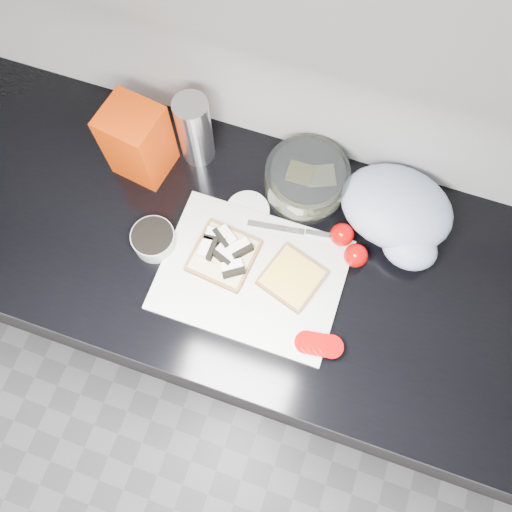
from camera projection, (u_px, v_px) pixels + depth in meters
The scene contains 14 objects.
base_cabinet at pixel (265, 305), 1.58m from camera, with size 3.50×0.60×0.86m, color black.
countertop at pixel (268, 256), 1.15m from camera, with size 3.50×0.64×0.04m, color black.
cutting_board at pixel (252, 275), 1.11m from camera, with size 0.40×0.30×0.01m, color silver.
bread_left at pixel (224, 254), 1.11m from camera, with size 0.15×0.15×0.04m.
bread_right at pixel (292, 278), 1.09m from camera, with size 0.15×0.15×0.02m.
tomato_slices at pixel (319, 344), 1.04m from camera, with size 0.11×0.07×0.02m.
knife at pixel (300, 231), 1.14m from camera, with size 0.20×0.04×0.01m.
seed_tub at pixel (154, 239), 1.12m from camera, with size 0.10×0.10×0.05m.
tub_lid at pixel (248, 211), 1.17m from camera, with size 0.10×0.10×0.01m, color silver.
glass_bowl at pixel (306, 180), 1.16m from camera, with size 0.19×0.19×0.08m.
bread_bag at pixel (138, 141), 1.13m from camera, with size 0.12×0.11×0.19m, color #E33503.
steel_canister at pixel (195, 131), 1.14m from camera, with size 0.08×0.08×0.19m, color silver.
grocery_bag at pixel (398, 213), 1.11m from camera, with size 0.28×0.25×0.11m.
whole_tomatoes at pixel (349, 245), 1.11m from camera, with size 0.10×0.09×0.05m.
Camera 1 is at (0.10, 0.81, 1.96)m, focal length 35.00 mm.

